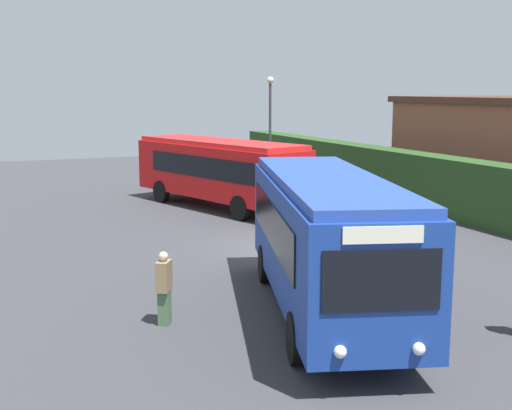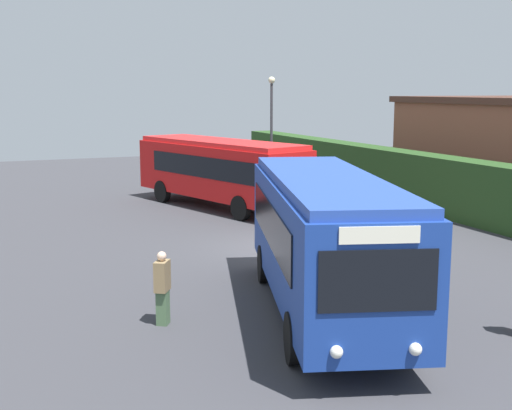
{
  "view_description": "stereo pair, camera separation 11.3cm",
  "coord_description": "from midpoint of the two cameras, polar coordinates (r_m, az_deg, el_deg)",
  "views": [
    {
      "loc": [
        19.44,
        -9.25,
        5.13
      ],
      "look_at": [
        -0.85,
        -0.54,
        1.33
      ],
      "focal_mm": 47.47,
      "sensor_mm": 36.0,
      "label": 1
    },
    {
      "loc": [
        19.49,
        -9.14,
        5.13
      ],
      "look_at": [
        -0.85,
        -0.54,
        1.33
      ],
      "focal_mm": 47.47,
      "sensor_mm": 36.0,
      "label": 2
    }
  ],
  "objects": [
    {
      "name": "ground_plane",
      "position": [
        22.13,
        2.01,
        -3.66
      ],
      "size": [
        64.0,
        64.0,
        0.0
      ],
      "primitive_type": "plane",
      "color": "#38383D"
    },
    {
      "name": "bus_red",
      "position": [
        29.44,
        -3.24,
        3.08
      ],
      "size": [
        9.61,
        5.12,
        2.95
      ],
      "rotation": [
        0.0,
        0.0,
        3.44
      ],
      "color": "red",
      "rests_on": "ground_plane"
    },
    {
      "name": "bus_blue",
      "position": [
        15.41,
        5.75,
        -2.6
      ],
      "size": [
        9.21,
        4.99,
        3.22
      ],
      "rotation": [
        0.0,
        0.0,
        -0.31
      ],
      "color": "navy",
      "rests_on": "ground_plane"
    },
    {
      "name": "person_left",
      "position": [
        30.72,
        4.23,
        1.81
      ],
      "size": [
        0.53,
        0.51,
        1.72
      ],
      "rotation": [
        0.0,
        0.0,
        3.97
      ],
      "color": "silver",
      "rests_on": "ground_plane"
    },
    {
      "name": "person_center",
      "position": [
        15.04,
        -7.96,
        -6.83
      ],
      "size": [
        0.51,
        0.46,
        1.65
      ],
      "rotation": [
        0.0,
        0.0,
        4.14
      ],
      "color": "#4C6B47",
      "rests_on": "ground_plane"
    },
    {
      "name": "hedge_row",
      "position": [
        26.76,
        19.23,
        0.75
      ],
      "size": [
        44.0,
        1.36,
        2.39
      ],
      "primitive_type": "cube",
      "color": "#26471E",
      "rests_on": "ground_plane"
    },
    {
      "name": "lamppost",
      "position": [
        36.09,
        1.11,
        7.3
      ],
      "size": [
        0.36,
        0.36,
        5.77
      ],
      "color": "#38383D",
      "rests_on": "ground_plane"
    }
  ]
}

